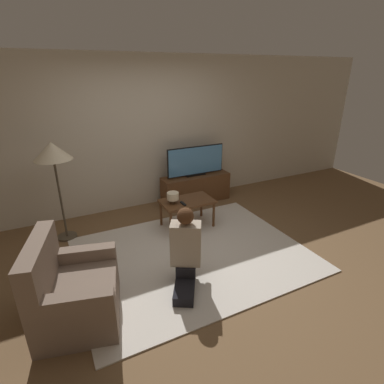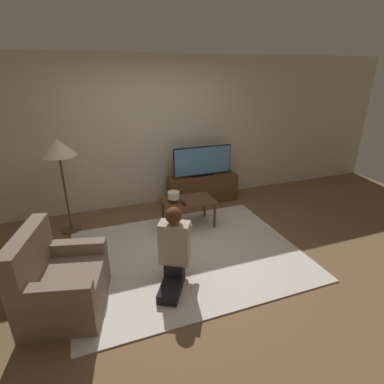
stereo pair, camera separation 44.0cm
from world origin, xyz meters
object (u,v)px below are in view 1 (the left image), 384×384
object	(u,v)px
person_kneeling	(186,248)
table_lamp	(173,197)
armchair	(74,293)
tv	(196,161)
coffee_table	(187,204)
floor_lamp	(53,155)

from	to	relation	value
person_kneeling	table_lamp	distance (m)	1.30
armchair	table_lamp	distance (m)	2.03
tv	person_kneeling	world-z (taller)	tv
armchair	table_lamp	xyz separation A→B (m)	(1.58, 1.24, 0.26)
tv	table_lamp	bearing A→B (deg)	-134.31
tv	table_lamp	distance (m)	1.19
coffee_table	floor_lamp	distance (m)	2.02
coffee_table	table_lamp	distance (m)	0.28
tv	table_lamp	world-z (taller)	tv
coffee_table	armchair	xyz separation A→B (m)	(-1.82, -1.23, -0.10)
person_kneeling	armchair	bearing A→B (deg)	29.70
armchair	person_kneeling	distance (m)	1.22
person_kneeling	table_lamp	world-z (taller)	person_kneeling
floor_lamp	table_lamp	distance (m)	1.75
tv	coffee_table	bearing A→B (deg)	-124.61
coffee_table	floor_lamp	world-z (taller)	floor_lamp
floor_lamp	person_kneeling	size ratio (longest dim) A/B	1.52
coffee_table	armchair	size ratio (longest dim) A/B	0.78
tv	floor_lamp	distance (m)	2.41
floor_lamp	person_kneeling	world-z (taller)	floor_lamp
tv	coffee_table	distance (m)	1.10
coffee_table	person_kneeling	distance (m)	1.38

